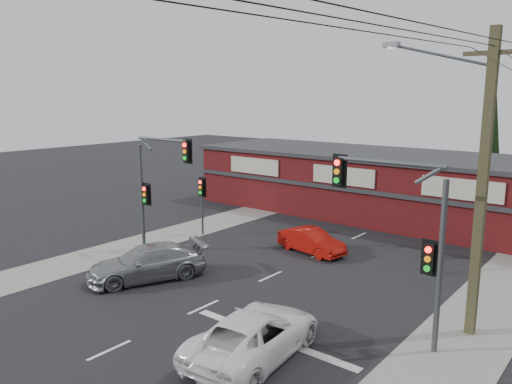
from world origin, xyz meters
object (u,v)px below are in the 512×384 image
Objects in this scene: utility_pole at (479,176)px; shop_building at (386,184)px; silver_suv at (147,263)px; red_sedan at (311,241)px; white_suv at (254,334)px.

shop_building is at bearing 123.76° from utility_pole.
silver_suv is 13.71m from utility_pole.
utility_pole is (9.36, -14.00, 3.26)m from shop_building.
silver_suv is at bearing -163.93° from utility_pole.
red_sedan is 10.03m from shop_building.
shop_building reaches higher than red_sedan.
red_sedan is at bearing 155.12° from utility_pole.
utility_pole reaches higher than red_sedan.
silver_suv reaches higher than red_sedan.
shop_building is 2.73× the size of utility_pole.
utility_pole is at bearing -56.24° from shop_building.
shop_building reaches higher than silver_suv.
white_suv is at bearing -76.43° from shop_building.
silver_suv is 0.51× the size of utility_pole.
red_sedan is at bearing -72.72° from white_suv.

